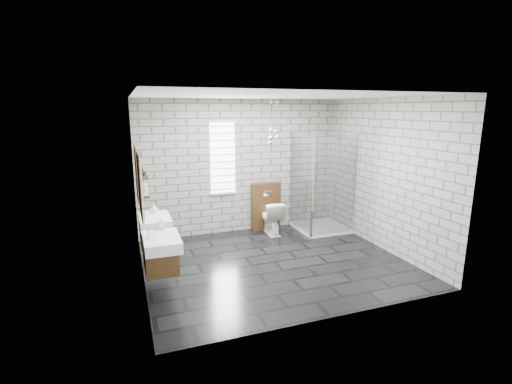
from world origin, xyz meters
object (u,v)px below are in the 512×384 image
vanity_right (152,223)px  shower_enclosure (320,208)px  toilet (271,217)px  vanity_left (158,244)px  cistern_panel (266,206)px

vanity_right → shower_enclosure: bearing=12.0°
vanity_right → shower_enclosure: shower_enclosure is taller
shower_enclosure → toilet: bearing=168.6°
toilet → shower_enclosure: bearing=171.0°
vanity_right → shower_enclosure: size_ratio=0.77×
vanity_right → toilet: (2.40, 0.93, -0.42)m
vanity_left → shower_enclosure: bearing=26.8°
shower_enclosure → toilet: 1.04m
cistern_panel → toilet: (0.00, -0.31, -0.16)m
vanity_left → toilet: bearing=38.7°
vanity_right → toilet: size_ratio=2.31×
shower_enclosure → toilet: size_ratio=2.99×
cistern_panel → shower_enclosure: size_ratio=0.49×
vanity_left → toilet: vanity_left is taller
vanity_left → toilet: size_ratio=2.31×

